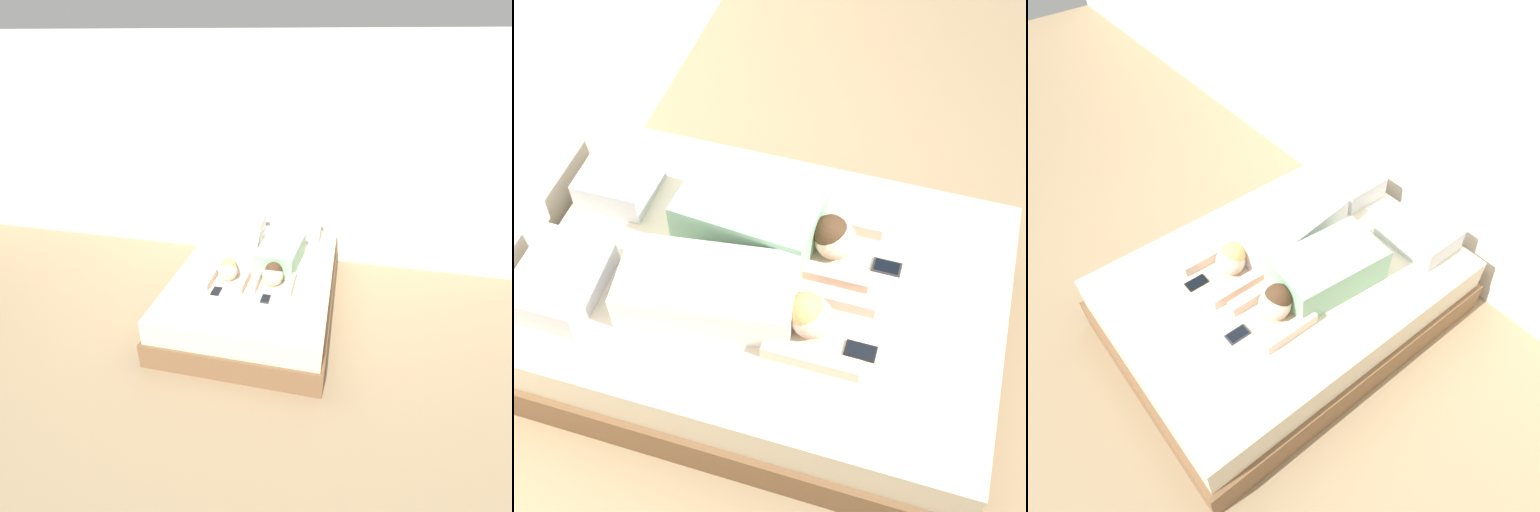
% 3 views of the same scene
% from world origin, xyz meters
% --- Properties ---
extents(ground_plane, '(12.00, 12.00, 0.00)m').
position_xyz_m(ground_plane, '(0.00, 0.00, 0.00)').
color(ground_plane, '#9E8460').
extents(bed, '(1.56, 2.17, 0.47)m').
position_xyz_m(bed, '(0.00, 0.00, 0.23)').
color(bed, brown).
rests_on(bed, ground_plane).
extents(pillow_head_left, '(0.45, 0.34, 0.16)m').
position_xyz_m(pillow_head_left, '(-0.34, 0.86, 0.55)').
color(pillow_head_left, silver).
rests_on(pillow_head_left, bed).
extents(pillow_head_right, '(0.45, 0.34, 0.16)m').
position_xyz_m(pillow_head_right, '(0.34, 0.86, 0.55)').
color(pillow_head_right, silver).
rests_on(pillow_head_right, bed).
extents(person_left, '(0.48, 1.11, 0.21)m').
position_xyz_m(person_left, '(-0.22, 0.12, 0.56)').
color(person_left, silver).
rests_on(person_left, bed).
extents(person_right, '(0.44, 0.94, 0.23)m').
position_xyz_m(person_right, '(0.22, 0.08, 0.58)').
color(person_right, '#8CBF99').
rests_on(person_right, bed).
extents(cell_phone_left, '(0.08, 0.13, 0.01)m').
position_xyz_m(cell_phone_left, '(-0.26, -0.48, 0.47)').
color(cell_phone_left, black).
rests_on(cell_phone_left, bed).
extents(cell_phone_right, '(0.08, 0.13, 0.01)m').
position_xyz_m(cell_phone_right, '(0.20, -0.50, 0.47)').
color(cell_phone_right, '#2D2D33').
rests_on(cell_phone_right, bed).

